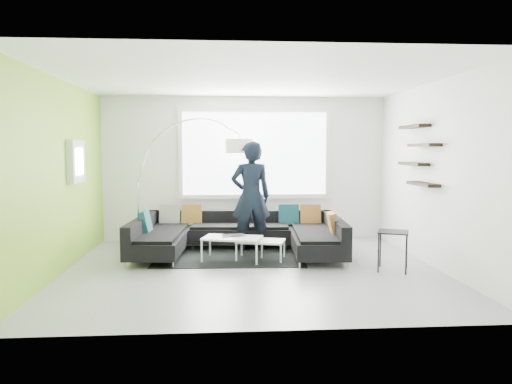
# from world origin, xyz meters

# --- Properties ---
(ground) EXTENTS (5.50, 5.50, 0.00)m
(ground) POSITION_xyz_m (0.00, 0.00, 0.00)
(ground) COLOR #94949A
(ground) RESTS_ON ground
(room_shell) EXTENTS (5.54, 5.04, 2.82)m
(room_shell) POSITION_xyz_m (0.04, 0.21, 1.81)
(room_shell) COLOR silver
(room_shell) RESTS_ON ground
(sectional_sofa) EXTENTS (3.59, 2.37, 0.74)m
(sectional_sofa) POSITION_xyz_m (-0.17, 1.07, 0.33)
(sectional_sofa) COLOR black
(sectional_sofa) RESTS_ON ground
(rug) EXTENTS (2.46, 1.83, 0.01)m
(rug) POSITION_xyz_m (-0.34, 0.96, 0.01)
(rug) COLOR black
(rug) RESTS_ON ground
(coffee_table) EXTENTS (1.32, 0.97, 0.39)m
(coffee_table) POSITION_xyz_m (-0.06, 0.63, 0.19)
(coffee_table) COLOR white
(coffee_table) RESTS_ON ground
(arc_lamp) EXTENTS (2.39, 1.50, 2.35)m
(arc_lamp) POSITION_xyz_m (-2.02, 2.13, 1.18)
(arc_lamp) COLOR silver
(arc_lamp) RESTS_ON ground
(side_table) EXTENTS (0.56, 0.56, 0.59)m
(side_table) POSITION_xyz_m (2.05, -0.20, 0.29)
(side_table) COLOR black
(side_table) RESTS_ON ground
(person) EXTENTS (0.82, 0.64, 1.92)m
(person) POSITION_xyz_m (0.05, 1.40, 0.96)
(person) COLOR black
(person) RESTS_ON ground
(laptop) EXTENTS (0.46, 0.37, 0.03)m
(laptop) POSITION_xyz_m (-0.27, 0.63, 0.40)
(laptop) COLOR black
(laptop) RESTS_ON coffee_table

